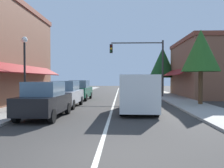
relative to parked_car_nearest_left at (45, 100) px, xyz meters
The scene contains 13 objects.
ground_plane 12.57m from the parked_car_nearest_left, 75.47° to the left, with size 80.00×80.00×0.00m, color #33302D.
sidewalk_left 12.39m from the parked_car_nearest_left, 100.97° to the left, with size 2.60×56.00×0.12m, color gray.
sidewalk_right 14.93m from the parked_car_nearest_left, 54.54° to the left, with size 2.60×56.00×0.12m, color gray.
lane_center_stripe 12.57m from the parked_car_nearest_left, 75.47° to the left, with size 0.14×52.00×0.01m, color silver.
storefront_right_block 18.89m from the parked_car_nearest_left, 48.87° to the left, with size 6.13×10.20×5.98m.
parked_car_nearest_left is the anchor object (origin of this frame).
parked_car_second_left 4.53m from the parked_car_nearest_left, 90.67° to the left, with size 1.85×4.13×1.77m.
parked_car_third_left 10.01m from the parked_car_nearest_left, 90.34° to the left, with size 1.86×4.14×1.77m.
van_in_lane 5.25m from the parked_car_nearest_left, 26.66° to the left, with size 2.10×5.23×2.12m.
traffic_signal_mast_arm 14.82m from the parked_car_nearest_left, 65.28° to the left, with size 5.52×0.50×5.84m.
street_lamp_left_near 3.94m from the parked_car_nearest_left, 128.26° to the left, with size 0.36×0.36×4.42m.
tree_right_near 11.37m from the parked_car_nearest_left, 31.60° to the left, with size 2.70×2.70×5.39m.
tree_right_far 21.76m from the parked_car_nearest_left, 65.25° to the left, with size 3.50×3.50×5.91m.
Camera 1 is at (0.59, -5.56, 1.92)m, focal length 38.28 mm.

